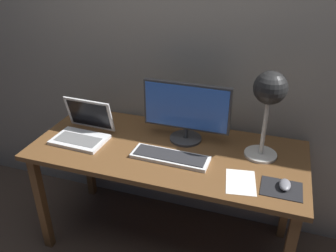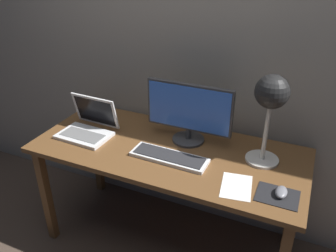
{
  "view_description": "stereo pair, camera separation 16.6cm",
  "coord_description": "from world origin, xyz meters",
  "px_view_note": "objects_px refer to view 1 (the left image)",
  "views": [
    {
      "loc": [
        0.55,
        -1.64,
        1.82
      ],
      "look_at": [
        0.02,
        -0.05,
        0.92
      ],
      "focal_mm": 36.9,
      "sensor_mm": 36.0,
      "label": 1
    },
    {
      "loc": [
        0.7,
        -1.58,
        1.82
      ],
      "look_at": [
        0.02,
        -0.05,
        0.92
      ],
      "focal_mm": 36.9,
      "sensor_mm": 36.0,
      "label": 2
    }
  ],
  "objects_px": {
    "keyboard_main": "(170,157)",
    "desk_lamp": "(269,95)",
    "monitor": "(186,110)",
    "laptop": "(84,127)",
    "mouse": "(285,185)"
  },
  "relations": [
    {
      "from": "laptop",
      "to": "monitor",
      "type": "bearing_deg",
      "value": 14.83
    },
    {
      "from": "mouse",
      "to": "monitor",
      "type": "bearing_deg",
      "value": 152.97
    },
    {
      "from": "monitor",
      "to": "keyboard_main",
      "type": "height_order",
      "value": "monitor"
    },
    {
      "from": "desk_lamp",
      "to": "mouse",
      "type": "relative_size",
      "value": 5.23
    },
    {
      "from": "monitor",
      "to": "laptop",
      "type": "bearing_deg",
      "value": -165.17
    },
    {
      "from": "monitor",
      "to": "desk_lamp",
      "type": "relative_size",
      "value": 1.04
    },
    {
      "from": "monitor",
      "to": "keyboard_main",
      "type": "xyz_separation_m",
      "value": [
        -0.02,
        -0.23,
        -0.19
      ]
    },
    {
      "from": "keyboard_main",
      "to": "desk_lamp",
      "type": "height_order",
      "value": "desk_lamp"
    },
    {
      "from": "keyboard_main",
      "to": "mouse",
      "type": "height_order",
      "value": "mouse"
    },
    {
      "from": "mouse",
      "to": "laptop",
      "type": "bearing_deg",
      "value": 173.23
    },
    {
      "from": "keyboard_main",
      "to": "laptop",
      "type": "xyz_separation_m",
      "value": [
        -0.58,
        0.07,
        0.05
      ]
    },
    {
      "from": "keyboard_main",
      "to": "desk_lamp",
      "type": "xyz_separation_m",
      "value": [
        0.48,
        0.19,
        0.36
      ]
    },
    {
      "from": "desk_lamp",
      "to": "mouse",
      "type": "bearing_deg",
      "value": -62.12
    },
    {
      "from": "monitor",
      "to": "desk_lamp",
      "type": "height_order",
      "value": "desk_lamp"
    },
    {
      "from": "keyboard_main",
      "to": "desk_lamp",
      "type": "bearing_deg",
      "value": 22.13
    }
  ]
}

